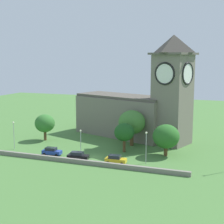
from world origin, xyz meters
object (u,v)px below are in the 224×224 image
(car_yellow, at_px, (116,159))
(car_black, at_px, (78,156))
(car_blue, at_px, (52,151))
(streetlamp_west_end, at_px, (14,131))
(tree_riverside_east, at_px, (124,132))
(tree_riverside_west, at_px, (132,122))
(church, at_px, (139,107))
(tree_churchyard, at_px, (166,136))
(streetlamp_central, at_px, (146,142))
(tree_by_tower, at_px, (45,123))
(streetlamp_west_mid, at_px, (81,138))

(car_yellow, bearing_deg, car_black, -177.78)
(car_blue, distance_m, streetlamp_west_end, 11.74)
(tree_riverside_east, xyz_separation_m, tree_riverside_west, (-0.07, 6.24, 1.22))
(church, relative_size, tree_churchyard, 4.91)
(streetlamp_central, xyz_separation_m, tree_by_tower, (-30.26, 10.33, 0.05))
(streetlamp_west_mid, relative_size, tree_riverside_east, 0.88)
(car_black, distance_m, streetlamp_west_end, 18.73)
(car_blue, height_order, tree_riverside_west, tree_riverside_west)
(streetlamp_west_end, height_order, streetlamp_central, streetlamp_central)
(streetlamp_west_end, distance_m, tree_by_tower, 10.58)
(car_yellow, relative_size, streetlamp_west_end, 0.67)
(tree_riverside_west, bearing_deg, church, 93.54)
(car_yellow, xyz_separation_m, streetlamp_west_end, (-26.67, 2.35, 3.58))
(streetlamp_central, relative_size, tree_by_tower, 0.96)
(church, distance_m, car_blue, 27.95)
(tree_churchyard, bearing_deg, tree_riverside_west, 148.51)
(church, bearing_deg, car_yellow, -85.87)
(car_black, relative_size, streetlamp_west_end, 0.71)
(streetlamp_central, relative_size, tree_riverside_west, 0.75)
(car_blue, height_order, tree_riverside_east, tree_riverside_east)
(streetlamp_west_end, xyz_separation_m, tree_riverside_west, (25.47, 13.03, 1.38))
(church, height_order, tree_churchyard, church)
(streetlamp_central, distance_m, tree_riverside_east, 9.72)
(car_blue, xyz_separation_m, tree_riverside_east, (14.46, 8.25, 3.76))
(streetlamp_west_end, height_order, streetlamp_west_mid, streetlamp_west_end)
(tree_churchyard, height_order, tree_riverside_east, tree_churchyard)
(streetlamp_west_mid, xyz_separation_m, tree_riverside_east, (8.10, 6.42, 0.59))
(tree_churchyard, bearing_deg, church, 125.36)
(streetlamp_west_end, relative_size, streetlamp_central, 1.00)
(tree_riverside_west, bearing_deg, tree_churchyard, -31.49)
(tree_riverside_west, bearing_deg, car_black, -114.88)
(church, height_order, tree_riverside_west, church)
(car_yellow, relative_size, streetlamp_west_mid, 0.75)
(car_black, bearing_deg, church, 74.41)
(car_blue, distance_m, tree_riverside_east, 17.06)
(car_black, bearing_deg, tree_by_tower, 140.77)
(streetlamp_west_end, bearing_deg, tree_churchyard, 11.33)
(tree_riverside_west, bearing_deg, streetlamp_central, -61.63)
(tree_churchyard, bearing_deg, tree_by_tower, 174.32)
(tree_riverside_east, bearing_deg, car_black, -127.84)
(church, relative_size, tree_riverside_east, 5.14)
(streetlamp_west_mid, bearing_deg, tree_riverside_west, 57.63)
(car_yellow, bearing_deg, tree_churchyard, 47.69)
(tree_by_tower, bearing_deg, streetlamp_central, -18.85)
(car_blue, distance_m, tree_by_tower, 15.19)
(car_black, height_order, tree_riverside_west, tree_riverside_west)
(church, height_order, car_blue, church)
(church, relative_size, streetlamp_west_end, 5.21)
(car_black, xyz_separation_m, streetlamp_west_end, (-18.18, 2.68, 3.60))
(tree_churchyard, bearing_deg, tree_riverside_east, -178.44)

